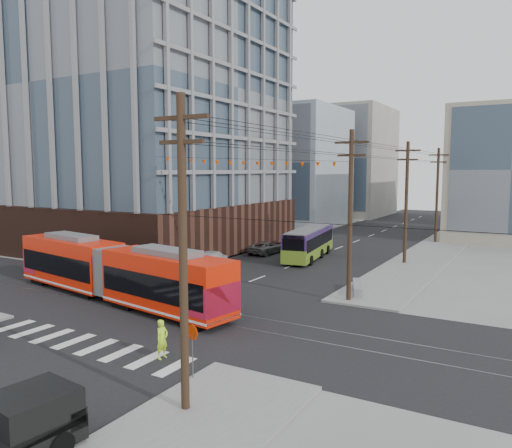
# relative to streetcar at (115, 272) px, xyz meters

# --- Properties ---
(ground) EXTENTS (160.00, 160.00, 0.00)m
(ground) POSITION_rel_streetcar_xyz_m (4.95, -3.89, -1.88)
(ground) COLOR slate
(office_building) EXTENTS (30.00, 25.00, 28.60)m
(office_building) POSITION_rel_streetcar_xyz_m (-17.05, 19.11, 12.42)
(office_building) COLOR #381E16
(office_building) RESTS_ON ground
(bg_bldg_nw_near) EXTENTS (18.00, 16.00, 18.00)m
(bg_bldg_nw_near) POSITION_rel_streetcar_xyz_m (-12.05, 48.11, 7.12)
(bg_bldg_nw_near) COLOR #8C99A5
(bg_bldg_nw_near) RESTS_ON ground
(bg_bldg_nw_far) EXTENTS (16.00, 18.00, 20.00)m
(bg_bldg_nw_far) POSITION_rel_streetcar_xyz_m (-9.05, 68.11, 8.12)
(bg_bldg_nw_far) COLOR gray
(bg_bldg_nw_far) RESTS_ON ground
(utility_pole_near) EXTENTS (0.30, 0.30, 11.00)m
(utility_pole_near) POSITION_rel_streetcar_xyz_m (13.45, -9.89, 3.62)
(utility_pole_near) COLOR black
(utility_pole_near) RESTS_ON ground
(utility_pole_far) EXTENTS (0.30, 0.30, 11.00)m
(utility_pole_far) POSITION_rel_streetcar_xyz_m (13.45, 52.11, 3.62)
(utility_pole_far) COLOR black
(utility_pole_far) RESTS_ON ground
(streetcar) EXTENTS (19.74, 5.99, 3.77)m
(streetcar) POSITION_rel_streetcar_xyz_m (0.00, 0.00, 0.00)
(streetcar) COLOR red
(streetcar) RESTS_ON ground
(city_bus) EXTENTS (3.88, 10.83, 3.00)m
(city_bus) POSITION_rel_streetcar_xyz_m (4.68, 20.69, -0.38)
(city_bus) COLOR #311F4E
(city_bus) RESTS_ON ground
(parked_car_silver) EXTENTS (1.76, 4.59, 1.49)m
(parked_car_silver) POSITION_rel_streetcar_xyz_m (-0.89, 10.64, -1.14)
(parked_car_silver) COLOR #A7AFBE
(parked_car_silver) RESTS_ON ground
(parked_car_white) EXTENTS (3.74, 5.44, 1.46)m
(parked_car_white) POSITION_rel_streetcar_xyz_m (-0.82, 12.28, -1.15)
(parked_car_white) COLOR silver
(parked_car_white) RESTS_ON ground
(parked_car_grey) EXTENTS (2.49, 4.84, 1.31)m
(parked_car_grey) POSITION_rel_streetcar_xyz_m (-0.04, 20.78, -1.23)
(parked_car_grey) COLOR #5A5A5A
(parked_car_grey) RESTS_ON ground
(pedestrian) EXTENTS (0.47, 0.68, 1.79)m
(pedestrian) POSITION_rel_streetcar_xyz_m (9.44, -6.41, -0.99)
(pedestrian) COLOR #BFFF28
(pedestrian) RESTS_ON ground
(stop_sign) EXTENTS (0.82, 0.82, 2.20)m
(stop_sign) POSITION_rel_streetcar_xyz_m (12.12, -7.69, -0.78)
(stop_sign) COLOR #B42600
(stop_sign) RESTS_ON ground
(jersey_barrier) EXTENTS (2.01, 3.69, 0.73)m
(jersey_barrier) POSITION_rel_streetcar_xyz_m (13.25, 9.47, -1.52)
(jersey_barrier) COLOR slate
(jersey_barrier) RESTS_ON ground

